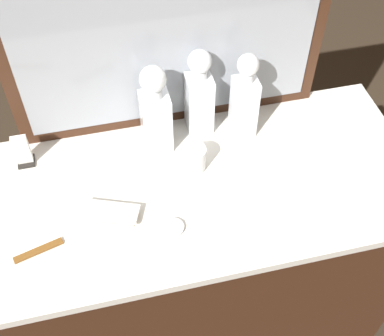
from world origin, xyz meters
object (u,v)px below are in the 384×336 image
at_px(crystal_decanter_center, 244,103).
at_px(crystal_decanter_right, 199,99).
at_px(porcelain_dish, 173,228).
at_px(napkin_holder, 23,152).
at_px(tortoiseshell_comb, 39,251).
at_px(silver_brush_rear, 111,213).
at_px(crystal_tumbler_right, 194,159).
at_px(crystal_decanter_front, 156,116).

bearing_deg(crystal_decanter_center, crystal_decanter_right, 160.18).
xyz_separation_m(porcelain_dish, napkin_holder, (-0.39, 0.34, 0.04)).
xyz_separation_m(crystal_decanter_center, tortoiseshell_comb, (-0.66, -0.31, -0.12)).
bearing_deg(silver_brush_rear, napkin_holder, 131.49).
bearing_deg(napkin_holder, porcelain_dish, -41.44).
bearing_deg(crystal_decanter_right, napkin_holder, -177.15).
distance_m(crystal_tumbler_right, silver_brush_rear, 0.29).
distance_m(crystal_decanter_center, napkin_holder, 0.68).
height_order(crystal_tumbler_right, napkin_holder, napkin_holder).
relative_size(crystal_tumbler_right, napkin_holder, 0.73).
bearing_deg(tortoiseshell_comb, crystal_decanter_center, 25.08).
relative_size(crystal_decanter_right, crystal_tumbler_right, 3.75).
height_order(crystal_decanter_front, crystal_decanter_center, crystal_decanter_front).
bearing_deg(crystal_tumbler_right, tortoiseshell_comb, -157.93).
bearing_deg(napkin_holder, crystal_decanter_front, -2.15).
height_order(crystal_decanter_front, silver_brush_rear, crystal_decanter_front).
xyz_separation_m(crystal_tumbler_right, silver_brush_rear, (-0.27, -0.12, -0.02)).
xyz_separation_m(crystal_decanter_front, silver_brush_rear, (-0.18, -0.24, -0.11)).
height_order(crystal_decanter_center, tortoiseshell_comb, crystal_decanter_center).
relative_size(crystal_decanter_right, crystal_decanter_center, 1.01).
height_order(crystal_decanter_center, silver_brush_rear, crystal_decanter_center).
relative_size(crystal_decanter_front, porcelain_dish, 4.95).
xyz_separation_m(porcelain_dish, tortoiseshell_comb, (-0.36, 0.01, -0.00)).
xyz_separation_m(crystal_decanter_center, napkin_holder, (-0.68, 0.02, -0.07)).
height_order(crystal_decanter_front, tortoiseshell_comb, crystal_decanter_front).
distance_m(crystal_decanter_right, napkin_holder, 0.56).
distance_m(tortoiseshell_comb, napkin_holder, 0.33).
xyz_separation_m(crystal_decanter_right, crystal_decanter_center, (0.13, -0.05, -0.00)).
xyz_separation_m(crystal_decanter_right, napkin_holder, (-0.55, -0.03, -0.08)).
bearing_deg(silver_brush_rear, crystal_tumbler_right, 24.27).
bearing_deg(napkin_holder, crystal_tumbler_right, -15.37).
distance_m(crystal_decanter_right, porcelain_dish, 0.42).
bearing_deg(crystal_decanter_center, porcelain_dish, -132.43).
bearing_deg(porcelain_dish, tortoiseshell_comb, 177.81).
relative_size(tortoiseshell_comb, napkin_holder, 1.22).
bearing_deg(crystal_decanter_right, crystal_decanter_center, -19.82).
height_order(crystal_decanter_right, porcelain_dish, crystal_decanter_right).
bearing_deg(tortoiseshell_comb, crystal_tumbler_right, 22.07).
bearing_deg(crystal_decanter_right, tortoiseshell_comb, -146.06).
relative_size(crystal_decanter_center, napkin_holder, 2.71).
bearing_deg(porcelain_dish, napkin_holder, 138.56).
xyz_separation_m(crystal_decanter_front, tortoiseshell_comb, (-0.38, -0.31, -0.12)).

